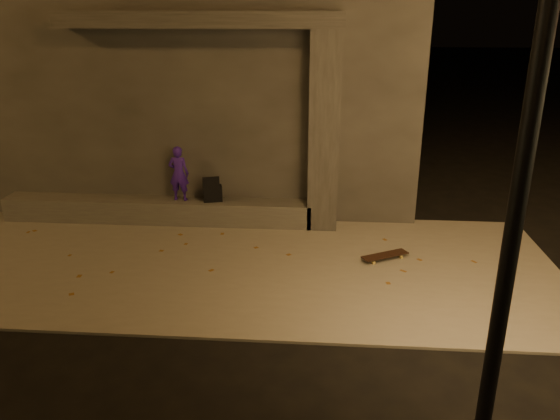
# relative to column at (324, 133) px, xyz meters

# --- Properties ---
(ground) EXTENTS (120.00, 120.00, 0.00)m
(ground) POSITION_rel_column_xyz_m (-1.70, -3.75, -1.84)
(ground) COLOR black
(ground) RESTS_ON ground
(sidewalk) EXTENTS (11.00, 4.40, 0.04)m
(sidewalk) POSITION_rel_column_xyz_m (-1.70, -1.75, -1.82)
(sidewalk) COLOR slate
(sidewalk) RESTS_ON ground
(building) EXTENTS (9.00, 5.10, 5.22)m
(building) POSITION_rel_column_xyz_m (-2.70, 2.74, 0.77)
(building) COLOR #353230
(building) RESTS_ON ground
(ledge) EXTENTS (6.00, 0.55, 0.45)m
(ledge) POSITION_rel_column_xyz_m (-3.20, 0.00, -1.58)
(ledge) COLOR #4D4A46
(ledge) RESTS_ON sidewalk
(column) EXTENTS (0.55, 0.55, 3.60)m
(column) POSITION_rel_column_xyz_m (0.00, 0.00, 0.00)
(column) COLOR #353230
(column) RESTS_ON sidewalk
(canopy) EXTENTS (5.00, 0.70, 0.28)m
(canopy) POSITION_rel_column_xyz_m (-2.20, 0.05, 1.94)
(canopy) COLOR #353230
(canopy) RESTS_ON column
(skateboarder) EXTENTS (0.40, 0.28, 1.06)m
(skateboarder) POSITION_rel_column_xyz_m (-2.73, 0.00, -0.82)
(skateboarder) COLOR #361796
(skateboarder) RESTS_ON ledge
(backpack) EXTENTS (0.40, 0.32, 0.50)m
(backpack) POSITION_rel_column_xyz_m (-2.10, -0.00, -1.18)
(backpack) COLOR black
(backpack) RESTS_ON ledge
(skateboard) EXTENTS (0.82, 0.58, 0.09)m
(skateboard) POSITION_rel_column_xyz_m (1.06, -1.45, -1.73)
(skateboard) COLOR black
(skateboard) RESTS_ON sidewalk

